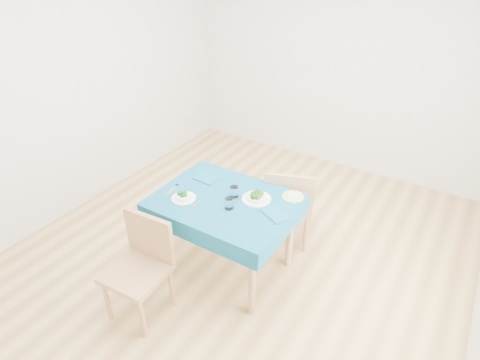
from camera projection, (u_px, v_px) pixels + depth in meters
The scene contains 16 objects.
room_shell at pixel (240, 127), 3.19m from camera, with size 4.02×4.52×2.73m.
table at pixel (226, 235), 3.56m from camera, with size 1.15×0.87×0.76m, color navy.
chair_near at pixel (134, 262), 3.03m from camera, with size 0.44×0.48×1.09m, color #9D734A.
chair_far at pixel (290, 190), 3.84m from camera, with size 0.45×0.50×1.13m, color #9D734A.
bowl_near at pixel (183, 196), 3.35m from camera, with size 0.21×0.21×0.06m, color white, non-canonical shape.
bowl_far at pixel (256, 196), 3.34m from camera, with size 0.25×0.25×0.08m, color white, non-canonical shape.
fork_near at pixel (172, 189), 3.49m from camera, with size 0.03×0.19×0.00m, color silver.
knife_near at pixel (197, 203), 3.31m from camera, with size 0.01×0.19×0.00m, color silver.
fork_far at pixel (244, 199), 3.37m from camera, with size 0.02×0.16×0.00m, color silver.
knife_far at pixel (282, 220), 3.12m from camera, with size 0.02×0.21×0.00m, color silver.
napkin_near at pixel (206, 178), 3.64m from camera, with size 0.21×0.14×0.01m, color #0E5175.
napkin_far at pixel (276, 214), 3.17m from camera, with size 0.22×0.15×0.01m, color #0E5175.
tumbler_center at pixel (234, 192), 3.38m from camera, with size 0.07×0.07×0.10m, color white.
tumbler_side at pixel (229, 203), 3.23m from camera, with size 0.07×0.07×0.09m, color white.
side_plate at pixel (293, 197), 3.39m from camera, with size 0.19×0.19×0.01m, color #B0D668.
bread_slice at pixel (293, 196), 3.38m from camera, with size 0.09×0.09×0.01m, color beige.
Camera 1 is at (1.57, -2.49, 2.65)m, focal length 30.00 mm.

